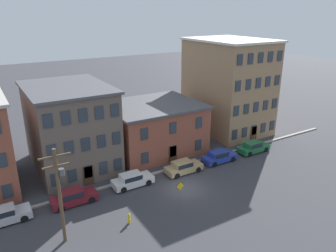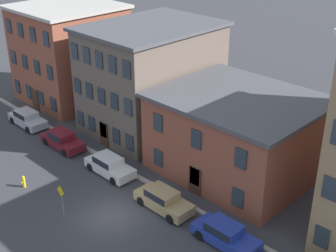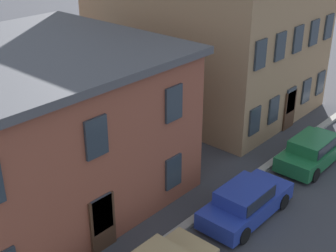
# 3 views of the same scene
# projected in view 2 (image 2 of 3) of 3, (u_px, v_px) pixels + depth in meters

# --- Properties ---
(ground_plane) EXTENTS (200.00, 200.00, 0.00)m
(ground_plane) POSITION_uv_depth(u_px,v_px,m) (112.00, 215.00, 32.02)
(ground_plane) COLOR #38383D
(kerb_strip) EXTENTS (56.00, 0.36, 0.16)m
(kerb_strip) POSITION_uv_depth(u_px,v_px,m) (159.00, 188.00, 34.86)
(kerb_strip) COLOR #9E998E
(kerb_strip) RESTS_ON ground_plane
(apartment_corner) EXTENTS (9.67, 9.79, 9.98)m
(apartment_corner) POSITION_uv_depth(u_px,v_px,m) (70.00, 53.00, 49.06)
(apartment_corner) COLOR brown
(apartment_corner) RESTS_ON ground_plane
(apartment_midblock) EXTENTS (9.00, 11.95, 9.74)m
(apartment_midblock) POSITION_uv_depth(u_px,v_px,m) (151.00, 77.00, 42.65)
(apartment_midblock) COLOR #66564C
(apartment_midblock) RESTS_ON ground_plane
(apartment_far) EXTENTS (11.97, 10.06, 6.33)m
(apartment_far) POSITION_uv_depth(u_px,v_px,m) (237.00, 134.00, 36.07)
(apartment_far) COLOR brown
(apartment_far) RESTS_ON ground_plane
(car_silver) EXTENTS (4.40, 1.92, 1.43)m
(car_silver) POSITION_uv_depth(u_px,v_px,m) (27.00, 118.00, 44.56)
(car_silver) COLOR #B7B7BC
(car_silver) RESTS_ON ground_plane
(car_maroon) EXTENTS (4.40, 1.92, 1.43)m
(car_maroon) POSITION_uv_depth(u_px,v_px,m) (62.00, 139.00, 40.61)
(car_maroon) COLOR maroon
(car_maroon) RESTS_ON ground_plane
(car_white) EXTENTS (4.40, 1.92, 1.43)m
(car_white) POSITION_uv_depth(u_px,v_px,m) (109.00, 165.00, 36.67)
(car_white) COLOR silver
(car_white) RESTS_ON ground_plane
(car_tan) EXTENTS (4.40, 1.92, 1.43)m
(car_tan) POSITION_uv_depth(u_px,v_px,m) (163.00, 199.00, 32.46)
(car_tan) COLOR tan
(car_tan) RESTS_ON ground_plane
(car_blue) EXTENTS (4.40, 1.92, 1.43)m
(car_blue) POSITION_uv_depth(u_px,v_px,m) (225.00, 234.00, 29.11)
(car_blue) COLOR #233899
(car_blue) RESTS_ON ground_plane
(caution_sign) EXTENTS (0.96, 0.08, 2.62)m
(caution_sign) POSITION_uv_depth(u_px,v_px,m) (61.00, 196.00, 31.04)
(caution_sign) COLOR slate
(caution_sign) RESTS_ON ground_plane
(fire_hydrant) EXTENTS (0.24, 0.34, 0.96)m
(fire_hydrant) POSITION_uv_depth(u_px,v_px,m) (24.00, 181.00, 34.99)
(fire_hydrant) COLOR yellow
(fire_hydrant) RESTS_ON ground_plane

